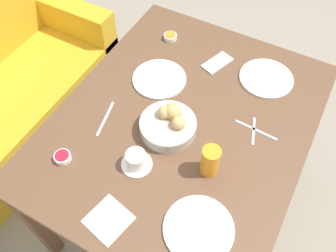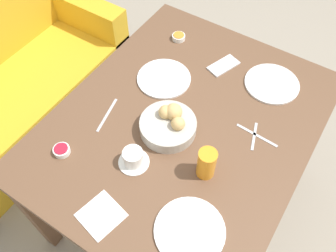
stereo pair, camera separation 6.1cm
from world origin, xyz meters
The scene contains 15 objects.
ground_plane centered at (0.00, 0.00, 0.00)m, with size 10.00×10.00×0.00m, color gray.
dining_table centered at (0.00, 0.00, 0.68)m, with size 1.26×1.01×0.78m.
bread_basket centered at (-0.07, 0.03, 0.81)m, with size 0.23×0.23×0.11m.
plate_near_left centered at (-0.39, -0.26, 0.78)m, with size 0.25×0.25×0.01m.
plate_near_right centered at (0.39, -0.22, 0.78)m, with size 0.24×0.24×0.01m.
plate_far_center centered at (0.15, 0.20, 0.78)m, with size 0.25×0.25×0.01m.
juice_glass centered at (-0.16, -0.19, 0.84)m, with size 0.07×0.07×0.13m.
coffee_cup centered at (-0.27, 0.06, 0.81)m, with size 0.12×0.12×0.07m.
jam_bowl_berry centered at (-0.39, 0.32, 0.79)m, with size 0.07×0.07×0.03m.
jam_bowl_honey centered at (0.42, 0.29, 0.79)m, with size 0.07×0.07×0.03m.
fork_silver centered at (0.10, -0.29, 0.78)m, with size 0.02×0.18×0.00m.
knife_silver centered at (-0.15, 0.29, 0.78)m, with size 0.18×0.05×0.00m.
spoon_coffee centered at (0.09, -0.28, 0.78)m, with size 0.13×0.05×0.00m.
napkin centered at (-0.51, 0.03, 0.78)m, with size 0.16×0.16×0.00m.
cell_phone centered at (0.38, 0.01, 0.78)m, with size 0.17×0.12×0.01m.
Camera 1 is at (-0.81, -0.37, 1.97)m, focal length 38.00 mm.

